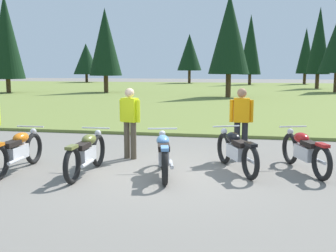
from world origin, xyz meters
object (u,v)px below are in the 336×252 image
Objects in this scene: rider_in_hivis_vest at (130,119)px; motorcycle_black at (236,150)px; motorcycle_sky_blue at (164,154)px; motorcycle_red at (305,151)px; motorcycle_olive at (86,153)px; motorcycle_orange at (17,151)px; rider_checking_bike at (241,119)px.

motorcycle_black is at bearing -15.60° from rider_in_hivis_vest.
motorcycle_sky_blue is 2.93m from motorcycle_red.
motorcycle_orange is at bearing -177.45° from motorcycle_olive.
motorcycle_black is 2.64m from rider_in_hivis_vest.
motorcycle_orange is 1.08× the size of motorcycle_black.
motorcycle_sky_blue is at bearing -155.31° from motorcycle_black.
motorcycle_black is at bearing -93.51° from rider_checking_bike.
motorcycle_sky_blue is 1.80m from rider_in_hivis_vest.
motorcycle_olive is 1.56m from motorcycle_sky_blue.
motorcycle_black and motorcycle_red have the same top height.
motorcycle_orange is 1.49m from motorcycle_olive.
motorcycle_red is (2.80, 0.86, 0.00)m from motorcycle_sky_blue.
rider_in_hivis_vest is at bearing 128.91° from motorcycle_sky_blue.
motorcycle_sky_blue is 1.06× the size of motorcycle_black.
rider_checking_bike is at bearing 24.63° from motorcycle_orange.
motorcycle_black is 0.97× the size of motorcycle_red.
rider_in_hivis_vest is at bearing 172.93° from motorcycle_red.
motorcycle_olive is 1.69m from rider_in_hivis_vest.
motorcycle_olive is (1.49, 0.07, 0.00)m from motorcycle_orange.
rider_checking_bike reaches higher than motorcycle_black.
motorcycle_black is at bearing 16.06° from motorcycle_olive.
rider_checking_bike is 1.00× the size of rider_in_hivis_vest.
motorcycle_red is 1.70m from rider_checking_bike.
motorcycle_red is (5.84, 1.13, 0.00)m from motorcycle_orange.
motorcycle_olive and motorcycle_black have the same top height.
motorcycle_sky_blue is at bearing 5.08° from motorcycle_orange.
rider_checking_bike reaches higher than motorcycle_orange.
motorcycle_red is at bearing 17.10° from motorcycle_sky_blue.
motorcycle_red is 1.21× the size of rider_checking_bike.
motorcycle_red is (1.39, 0.21, 0.00)m from motorcycle_black.
rider_in_hivis_vest reaches higher than motorcycle_black.
rider_checking_bike is at bearing 144.62° from motorcycle_red.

